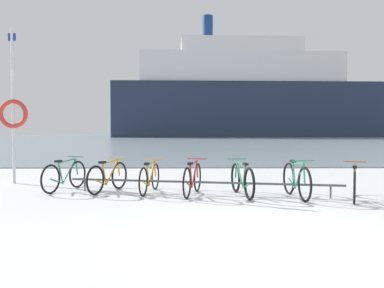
{
  "coord_description": "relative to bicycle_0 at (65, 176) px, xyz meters",
  "views": [
    {
      "loc": [
        -1.02,
        -5.23,
        1.49
      ],
      "look_at": [
        -0.89,
        5.35,
        1.08
      ],
      "focal_mm": 37.78,
      "sensor_mm": 36.0,
      "label": 1
    }
  ],
  "objects": [
    {
      "name": "ground",
      "position": [
        3.95,
        49.48,
        -0.4
      ],
      "size": [
        80.0,
        132.0,
        0.08
      ],
      "color": "silver"
    },
    {
      "name": "bike_rack",
      "position": [
        3.23,
        -0.61,
        -0.09
      ],
      "size": [
        6.11,
        1.26,
        0.31
      ],
      "color": "#4C5156",
      "rests_on": "ground"
    },
    {
      "name": "bicycle_0",
      "position": [
        0.0,
        0.0,
        0.0
      ],
      "size": [
        0.68,
        1.63,
        0.8
      ],
      "color": "black",
      "rests_on": "ground"
    },
    {
      "name": "bicycle_1",
      "position": [
        1.07,
        -0.22,
        -0.01
      ],
      "size": [
        0.72,
        1.55,
        0.79
      ],
      "color": "black",
      "rests_on": "ground"
    },
    {
      "name": "bicycle_2",
      "position": [
        2.06,
        -0.35,
        -0.01
      ],
      "size": [
        0.48,
        1.64,
        0.76
      ],
      "color": "black",
      "rests_on": "ground"
    },
    {
      "name": "bicycle_3",
      "position": [
        3.05,
        -0.67,
        0.0
      ],
      "size": [
        0.55,
        1.64,
        0.79
      ],
      "color": "black",
      "rests_on": "ground"
    },
    {
      "name": "bicycle_4",
      "position": [
        4.14,
        -0.81,
        -0.0
      ],
      "size": [
        0.46,
        1.74,
        0.8
      ],
      "color": "black",
      "rests_on": "ground"
    },
    {
      "name": "bicycle_5",
      "position": [
        5.26,
        -1.08,
        0.02
      ],
      "size": [
        0.46,
        1.68,
        0.84
      ],
      "color": "black",
      "rests_on": "ground"
    },
    {
      "name": "bicycle_6",
      "position": [
        6.41,
        -1.34,
        -0.01
      ],
      "size": [
        0.74,
        1.61,
        0.78
      ],
      "color": "black",
      "rests_on": "ground"
    },
    {
      "name": "rescue_post",
      "position": [
        -1.77,
        1.31,
        1.62
      ],
      "size": [
        0.79,
        0.12,
        4.19
      ],
      "color": "silver",
      "rests_on": "ground"
    },
    {
      "name": "ferry_ship",
      "position": [
        13.34,
        63.77,
        6.94
      ],
      "size": [
        47.73,
        11.88,
        21.76
      ],
      "color": "#232D47",
      "rests_on": "ground"
    }
  ]
}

